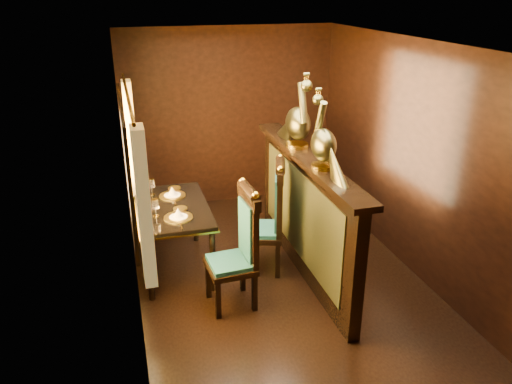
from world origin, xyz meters
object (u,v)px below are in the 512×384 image
chair_left (242,244)px  peacock_left (324,131)px  dining_table (172,212)px  peacock_right (298,109)px  chair_right (272,214)px

chair_left → peacock_left: size_ratio=1.72×
dining_table → peacock_right: peacock_right is taller
chair_left → chair_right: 0.72m
chair_left → peacock_right: peacock_right is taller
chair_right → peacock_right: size_ratio=1.57×
dining_table → peacock_right: 1.76m
dining_table → peacock_left: size_ratio=1.75×
dining_table → chair_left: bearing=-56.4°
peacock_left → chair_left: bearing=-178.8°
dining_table → peacock_left: 1.92m
chair_left → peacock_right: size_ratio=1.53×
dining_table → chair_right: bearing=-17.0°
peacock_left → dining_table: bearing=148.6°
chair_right → peacock_right: 1.16m
chair_left → chair_right: (0.48, 0.53, 0.02)m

